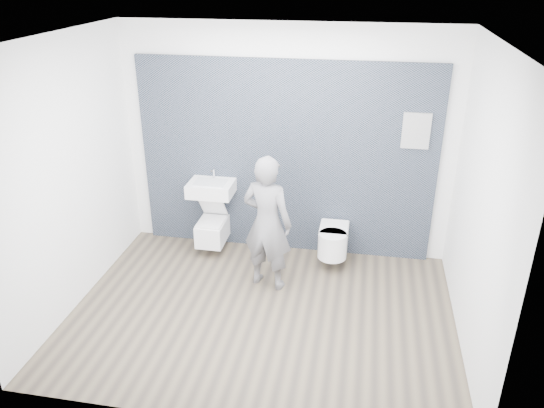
% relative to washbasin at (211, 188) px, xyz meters
% --- Properties ---
extents(ground, '(4.00, 4.00, 0.00)m').
position_rel_washbasin_xyz_m(ground, '(0.88, -1.23, -0.85)').
color(ground, brown).
rests_on(ground, ground).
extents(room_shell, '(4.00, 4.00, 4.00)m').
position_rel_washbasin_xyz_m(room_shell, '(0.88, -1.23, 0.88)').
color(room_shell, white).
rests_on(room_shell, ground).
extents(tile_wall, '(3.60, 0.06, 2.40)m').
position_rel_washbasin_xyz_m(tile_wall, '(0.88, 0.24, -0.85)').
color(tile_wall, black).
rests_on(tile_wall, ground).
extents(washbasin, '(0.55, 0.41, 0.41)m').
position_rel_washbasin_xyz_m(washbasin, '(0.00, 0.00, 0.00)').
color(washbasin, white).
rests_on(washbasin, ground).
extents(toilet_square, '(0.33, 0.48, 0.59)m').
position_rel_washbasin_xyz_m(toilet_square, '(-0.00, -0.03, -0.56)').
color(toilet_square, white).
rests_on(toilet_square, ground).
extents(toilet_rounded, '(0.35, 0.59, 0.32)m').
position_rel_washbasin_xyz_m(toilet_rounded, '(1.53, -0.09, -0.53)').
color(toilet_rounded, white).
rests_on(toilet_rounded, ground).
extents(info_placard, '(0.31, 0.03, 0.41)m').
position_rel_washbasin_xyz_m(info_placard, '(2.38, 0.19, -0.85)').
color(info_placard, silver).
rests_on(info_placard, ground).
extents(visitor, '(0.64, 0.50, 1.56)m').
position_rel_washbasin_xyz_m(visitor, '(0.83, -0.67, -0.07)').
color(visitor, slate).
rests_on(visitor, ground).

